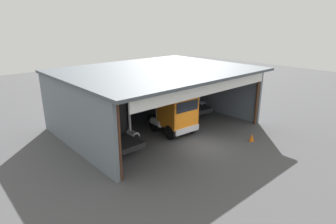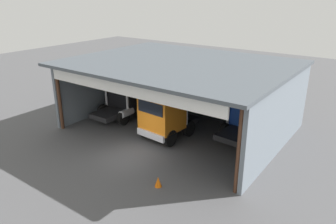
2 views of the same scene
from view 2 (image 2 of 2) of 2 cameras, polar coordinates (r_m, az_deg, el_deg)
ground_plane at (r=19.96m, az=-6.51°, el=-7.58°), size 80.00×80.00×0.00m
workshop_shed at (r=23.39m, az=3.56°, el=5.95°), size 14.72×11.82×4.91m
truck_black_yard_outside at (r=25.56m, az=-7.46°, el=3.00°), size 2.64×4.72×3.59m
truck_orange_center_bay at (r=21.34m, az=-0.68°, el=-0.25°), size 2.65×4.40×3.56m
truck_blue_center_right_bay at (r=22.45m, az=14.61°, el=0.29°), size 2.74×5.05×3.47m
oil_drum at (r=28.51m, az=3.61°, el=2.27°), size 0.58×0.58×0.90m
tool_cart at (r=26.09m, az=12.19°, el=0.19°), size 0.90×0.60×1.00m
traffic_cone at (r=16.79m, az=-1.76°, el=-12.23°), size 0.36×0.36×0.56m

